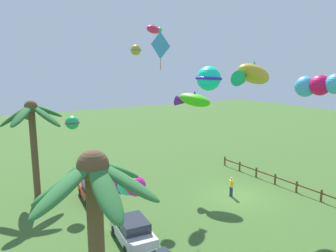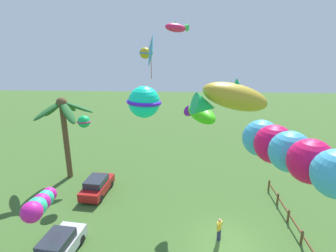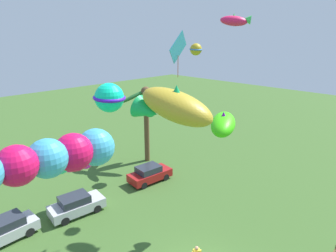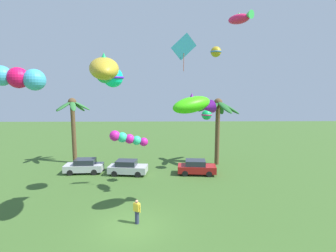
{
  "view_description": "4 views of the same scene",
  "coord_description": "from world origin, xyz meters",
  "px_view_note": "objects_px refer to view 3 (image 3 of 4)",
  "views": [
    {
      "loc": [
        -17.31,
        17.33,
        10.13
      ],
      "look_at": [
        2.33,
        5.05,
        5.92
      ],
      "focal_mm": 33.57,
      "sensor_mm": 36.0,
      "label": 1
    },
    {
      "loc": [
        -14.07,
        2.86,
        12.05
      ],
      "look_at": [
        2.3,
        3.73,
        7.12
      ],
      "focal_mm": 27.9,
      "sensor_mm": 36.0,
      "label": 2
    },
    {
      "loc": [
        -10.28,
        -7.99,
        12.68
      ],
      "look_at": [
        2.41,
        4.62,
        7.08
      ],
      "focal_mm": 31.42,
      "sensor_mm": 36.0,
      "label": 3
    },
    {
      "loc": [
        2.0,
        -14.48,
        8.25
      ],
      "look_at": [
        2.4,
        5.32,
        5.68
      ],
      "focal_mm": 26.06,
      "sensor_mm": 36.0,
      "label": 4
    }
  ],
  "objects_px": {
    "parked_car_0": "(76,205)",
    "kite_fish_6": "(172,106)",
    "palm_tree_0": "(147,105)",
    "kite_ball_7": "(196,49)",
    "kite_diamond_0": "(178,48)",
    "parked_car_1": "(150,174)",
    "parked_car_2": "(5,230)",
    "kite_tube_1": "(67,166)",
    "kite_ball_5": "(150,111)",
    "kite_fish_2": "(223,123)",
    "kite_fish_8": "(236,21)",
    "kite_tube_4": "(55,157)",
    "kite_ball_3": "(109,98)"
  },
  "relations": [
    {
      "from": "kite_ball_7",
      "to": "kite_tube_1",
      "type": "bearing_deg",
      "value": 147.9
    },
    {
      "from": "parked_car_0",
      "to": "kite_fish_6",
      "type": "xyz_separation_m",
      "value": [
        0.17,
        -9.55,
        8.99
      ]
    },
    {
      "from": "palm_tree_0",
      "to": "kite_ball_7",
      "type": "height_order",
      "value": "kite_ball_7"
    },
    {
      "from": "kite_diamond_0",
      "to": "kite_fish_6",
      "type": "relative_size",
      "value": 0.68
    },
    {
      "from": "kite_fish_2",
      "to": "kite_ball_5",
      "type": "height_order",
      "value": "kite_fish_2"
    },
    {
      "from": "kite_fish_2",
      "to": "kite_ball_3",
      "type": "distance_m",
      "value": 6.95
    },
    {
      "from": "palm_tree_0",
      "to": "kite_diamond_0",
      "type": "height_order",
      "value": "kite_diamond_0"
    },
    {
      "from": "kite_tube_4",
      "to": "kite_fish_6",
      "type": "height_order",
      "value": "kite_fish_6"
    },
    {
      "from": "parked_car_1",
      "to": "kite_fish_6",
      "type": "height_order",
      "value": "kite_fish_6"
    },
    {
      "from": "parked_car_1",
      "to": "kite_tube_1",
      "type": "xyz_separation_m",
      "value": [
        -7.17,
        0.73,
        2.93
      ]
    },
    {
      "from": "kite_diamond_0",
      "to": "kite_ball_7",
      "type": "xyz_separation_m",
      "value": [
        2.66,
        0.76,
        -0.21
      ]
    },
    {
      "from": "parked_car_1",
      "to": "kite_fish_2",
      "type": "distance_m",
      "value": 10.93
    },
    {
      "from": "parked_car_2",
      "to": "kite_tube_4",
      "type": "height_order",
      "value": "kite_tube_4"
    },
    {
      "from": "kite_tube_1",
      "to": "kite_fish_8",
      "type": "relative_size",
      "value": 1.86
    },
    {
      "from": "parked_car_1",
      "to": "kite_fish_2",
      "type": "relative_size",
      "value": 1.18
    },
    {
      "from": "kite_tube_1",
      "to": "kite_fish_6",
      "type": "bearing_deg",
      "value": -88.87
    },
    {
      "from": "parked_car_2",
      "to": "kite_fish_6",
      "type": "relative_size",
      "value": 0.95
    },
    {
      "from": "parked_car_1",
      "to": "parked_car_2",
      "type": "xyz_separation_m",
      "value": [
        -11.78,
        0.67,
        0.0
      ]
    },
    {
      "from": "kite_ball_3",
      "to": "kite_fish_8",
      "type": "distance_m",
      "value": 10.17
    },
    {
      "from": "parked_car_1",
      "to": "parked_car_2",
      "type": "relative_size",
      "value": 1.02
    },
    {
      "from": "kite_ball_3",
      "to": "kite_tube_4",
      "type": "distance_m",
      "value": 7.03
    },
    {
      "from": "parked_car_1",
      "to": "kite_tube_1",
      "type": "relative_size",
      "value": 1.03
    },
    {
      "from": "parked_car_1",
      "to": "kite_ball_3",
      "type": "height_order",
      "value": "kite_ball_3"
    },
    {
      "from": "kite_tube_4",
      "to": "kite_ball_5",
      "type": "relative_size",
      "value": 2.86
    },
    {
      "from": "kite_ball_3",
      "to": "kite_tube_4",
      "type": "bearing_deg",
      "value": -137.34
    },
    {
      "from": "palm_tree_0",
      "to": "kite_ball_7",
      "type": "xyz_separation_m",
      "value": [
        -2.12,
        -7.9,
        5.7
      ]
    },
    {
      "from": "kite_ball_5",
      "to": "kite_diamond_0",
      "type": "bearing_deg",
      "value": -115.95
    },
    {
      "from": "kite_ball_3",
      "to": "kite_tube_4",
      "type": "height_order",
      "value": "kite_ball_3"
    },
    {
      "from": "parked_car_1",
      "to": "kite_fish_8",
      "type": "height_order",
      "value": "kite_fish_8"
    },
    {
      "from": "parked_car_2",
      "to": "kite_tube_4",
      "type": "relative_size",
      "value": 0.86
    },
    {
      "from": "kite_tube_4",
      "to": "kite_ball_5",
      "type": "xyz_separation_m",
      "value": [
        13.6,
        11.13,
        -3.18
      ]
    },
    {
      "from": "parked_car_1",
      "to": "parked_car_2",
      "type": "bearing_deg",
      "value": 176.75
    },
    {
      "from": "parked_car_2",
      "to": "kite_fish_2",
      "type": "distance_m",
      "value": 15.38
    },
    {
      "from": "kite_tube_1",
      "to": "kite_tube_4",
      "type": "bearing_deg",
      "value": -116.13
    },
    {
      "from": "palm_tree_0",
      "to": "kite_fish_6",
      "type": "distance_m",
      "value": 16.85
    },
    {
      "from": "parked_car_0",
      "to": "parked_car_2",
      "type": "xyz_separation_m",
      "value": [
        -4.64,
        0.61,
        0.0
      ]
    },
    {
      "from": "palm_tree_0",
      "to": "parked_car_0",
      "type": "bearing_deg",
      "value": -160.61
    },
    {
      "from": "parked_car_0",
      "to": "kite_fish_8",
      "type": "xyz_separation_m",
      "value": [
        9.1,
        -6.71,
        12.79
      ]
    },
    {
      "from": "palm_tree_0",
      "to": "kite_fish_2",
      "type": "distance_m",
      "value": 12.9
    },
    {
      "from": "parked_car_1",
      "to": "kite_tube_4",
      "type": "distance_m",
      "value": 18.15
    },
    {
      "from": "kite_tube_4",
      "to": "kite_ball_3",
      "type": "bearing_deg",
      "value": 42.66
    },
    {
      "from": "kite_fish_2",
      "to": "kite_tube_4",
      "type": "distance_m",
      "value": 11.3
    },
    {
      "from": "kite_tube_1",
      "to": "kite_fish_6",
      "type": "height_order",
      "value": "kite_fish_6"
    },
    {
      "from": "parked_car_2",
      "to": "kite_fish_2",
      "type": "height_order",
      "value": "kite_fish_2"
    },
    {
      "from": "kite_tube_1",
      "to": "kite_ball_5",
      "type": "height_order",
      "value": "kite_ball_5"
    },
    {
      "from": "kite_fish_8",
      "to": "parked_car_2",
      "type": "bearing_deg",
      "value": 151.97
    },
    {
      "from": "parked_car_0",
      "to": "kite_fish_2",
      "type": "relative_size",
      "value": 1.18
    },
    {
      "from": "parked_car_0",
      "to": "kite_ball_3",
      "type": "distance_m",
      "value": 10.31
    },
    {
      "from": "kite_tube_1",
      "to": "kite_fish_8",
      "type": "height_order",
      "value": "kite_fish_8"
    },
    {
      "from": "kite_tube_1",
      "to": "kite_fish_2",
      "type": "relative_size",
      "value": 1.14
    }
  ]
}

